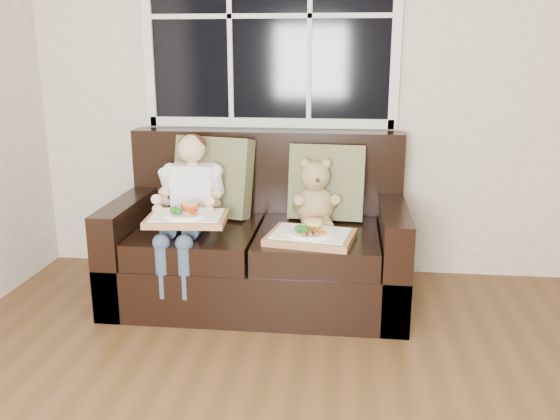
# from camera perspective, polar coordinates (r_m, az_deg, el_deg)

# --- Properties ---
(window_back) EXTENTS (1.62, 0.04, 1.37)m
(window_back) POSITION_cam_1_polar(r_m,az_deg,el_deg) (3.85, -1.01, 18.16)
(window_back) COLOR black
(window_back) RESTS_ON room_walls
(loveseat) EXTENTS (1.70, 0.92, 0.96)m
(loveseat) POSITION_cam_1_polar(r_m,az_deg,el_deg) (3.57, -1.88, -3.45)
(loveseat) COLOR black
(loveseat) RESTS_ON ground
(pillow_left) EXTENTS (0.52, 0.33, 0.50)m
(pillow_left) POSITION_cam_1_polar(r_m,az_deg,el_deg) (3.67, -6.46, 3.18)
(pillow_left) COLOR olive
(pillow_left) RESTS_ON loveseat
(pillow_right) EXTENTS (0.46, 0.23, 0.46)m
(pillow_right) POSITION_cam_1_polar(r_m,az_deg,el_deg) (3.59, 4.51, 2.66)
(pillow_right) COLOR olive
(pillow_right) RESTS_ON loveseat
(child) EXTENTS (0.36, 0.59, 0.81)m
(child) POSITION_cam_1_polar(r_m,az_deg,el_deg) (3.45, -8.72, 1.30)
(child) COLOR white
(child) RESTS_ON loveseat
(teddy_bear) EXTENTS (0.26, 0.32, 0.41)m
(teddy_bear) POSITION_cam_1_polar(r_m,az_deg,el_deg) (3.48, 3.37, 1.24)
(teddy_bear) COLOR tan
(teddy_bear) RESTS_ON loveseat
(tray_left) EXTENTS (0.45, 0.36, 0.10)m
(tray_left) POSITION_cam_1_polar(r_m,az_deg,el_deg) (3.25, -8.93, -0.63)
(tray_left) COLOR #A7774B
(tray_left) RESTS_ON child
(tray_right) EXTENTS (0.51, 0.42, 0.10)m
(tray_right) POSITION_cam_1_polar(r_m,az_deg,el_deg) (3.21, 2.98, -2.44)
(tray_right) COLOR #A7774B
(tray_right) RESTS_ON loveseat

